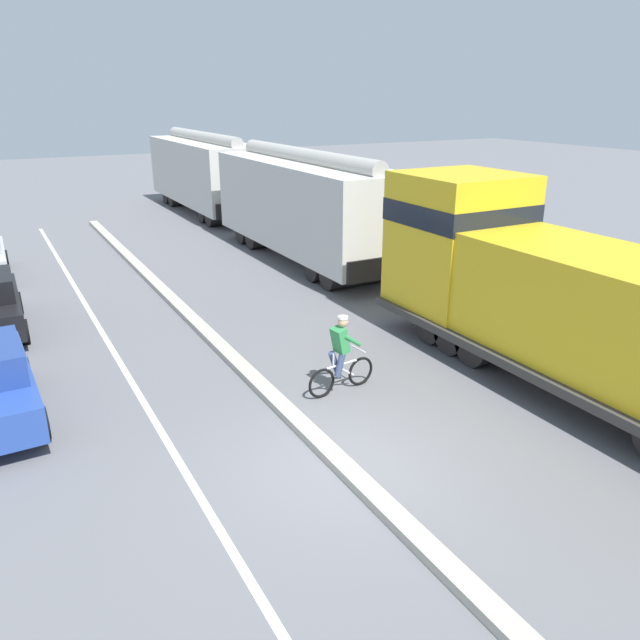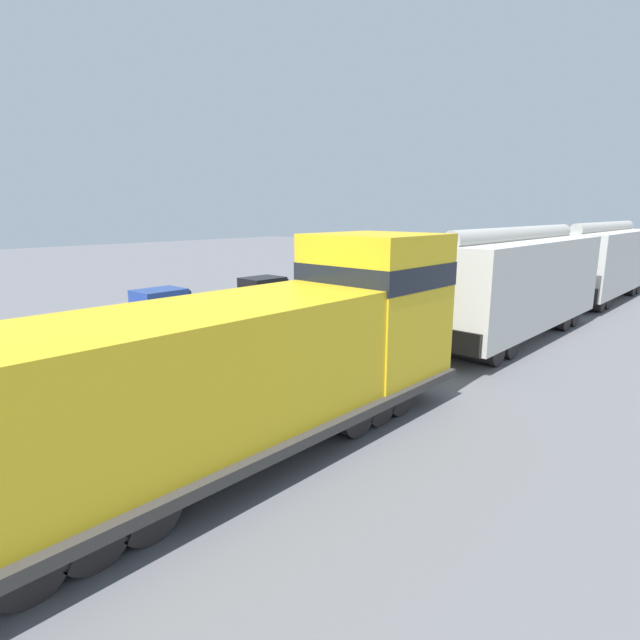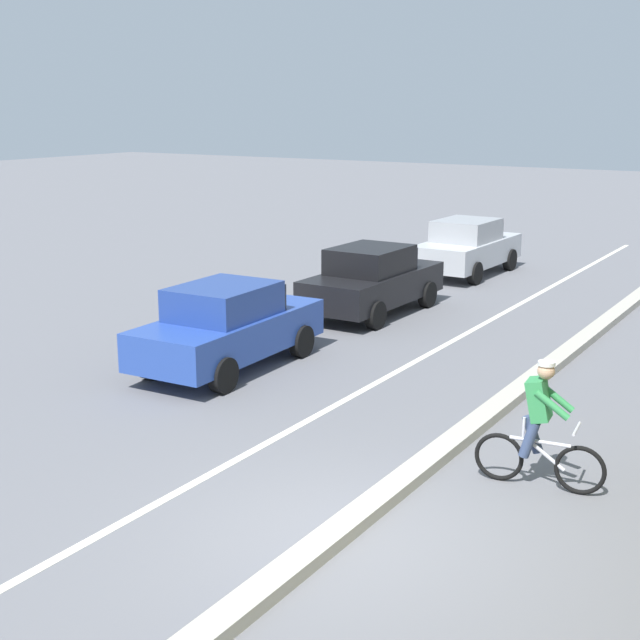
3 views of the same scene
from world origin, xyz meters
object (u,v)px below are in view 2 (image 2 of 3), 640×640
(locomotive, at_px, (267,361))
(parked_car_silver, at_px, (342,281))
(parked_car_black, at_px, (265,294))
(hopper_car_lead, at_px, (514,284))
(cyclist, at_px, (215,349))
(parked_car_blue, at_px, (163,308))
(hopper_car_middle, at_px, (601,262))

(locomotive, height_order, parked_car_silver, locomotive)
(parked_car_black, bearing_deg, hopper_car_lead, 14.05)
(parked_car_silver, bearing_deg, cyclist, -63.86)
(locomotive, relative_size, cyclist, 6.77)
(hopper_car_lead, bearing_deg, parked_car_blue, -144.07)
(cyclist, bearing_deg, locomotive, -22.60)
(parked_car_blue, height_order, parked_car_silver, same)
(cyclist, bearing_deg, hopper_car_lead, 66.49)
(parked_car_black, height_order, cyclist, cyclist)
(parked_car_silver, bearing_deg, hopper_car_middle, 37.67)
(hopper_car_lead, distance_m, parked_car_black, 11.42)
(locomotive, bearing_deg, parked_car_black, 139.52)
(cyclist, bearing_deg, parked_car_silver, 116.14)
(locomotive, relative_size, parked_car_silver, 2.74)
(parked_car_blue, relative_size, parked_car_black, 1.00)
(locomotive, relative_size, hopper_car_lead, 1.10)
(parked_car_blue, distance_m, parked_car_black, 5.36)
(hopper_car_lead, relative_size, parked_car_silver, 2.50)
(hopper_car_middle, xyz_separation_m, cyclist, (-4.48, -21.89, -1.26))
(locomotive, distance_m, hopper_car_middle, 23.76)
(hopper_car_lead, relative_size, cyclist, 6.18)
(parked_car_blue, distance_m, parked_car_silver, 11.19)
(locomotive, height_order, parked_car_blue, locomotive)
(parked_car_blue, xyz_separation_m, parked_car_black, (0.18, 5.35, 0.00))
(hopper_car_lead, height_order, parked_car_blue, hopper_car_lead)
(hopper_car_middle, relative_size, parked_car_black, 2.51)
(hopper_car_middle, bearing_deg, parked_car_blue, -119.59)
(parked_car_blue, distance_m, cyclist, 7.06)
(parked_car_black, distance_m, parked_car_silver, 5.83)
(parked_car_black, distance_m, cyclist, 9.98)
(locomotive, bearing_deg, cyclist, 157.40)
(parked_car_silver, height_order, cyclist, cyclist)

